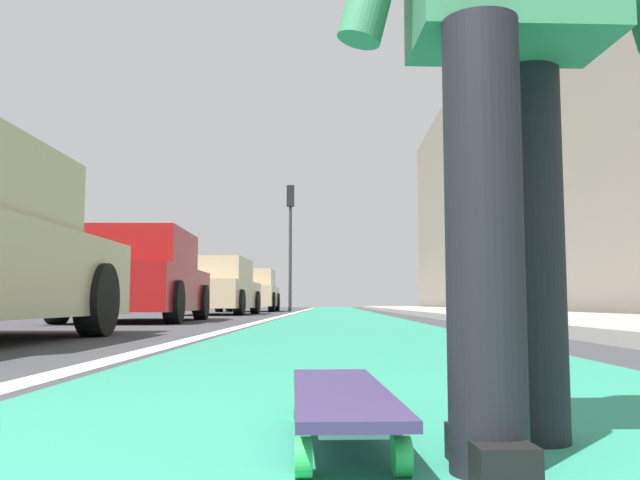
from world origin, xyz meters
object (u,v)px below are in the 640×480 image
Objects in this scene: skateboard at (340,398)px; parked_car_far at (217,288)px; parked_car_mid at (137,278)px; parked_car_end at (249,291)px; traffic_light at (290,225)px.

skateboard is 0.19× the size of parked_car_far.
skateboard is at bearing -161.44° from parked_car_mid.
skateboard is at bearing -169.41° from parked_car_far.
skateboard is at bearing -172.57° from parked_car_end.
parked_car_far is at bearing 10.59° from skateboard.
parked_car_end is (6.52, -0.08, 0.02)m from parked_car_far.
parked_car_far is at bearing 179.33° from parked_car_end.
parked_car_far is 6.52m from parked_car_end.
parked_car_mid is (9.53, 3.20, 0.61)m from skateboard.
traffic_light is at bearing 3.77° from skateboard.
parked_car_mid is 14.67m from traffic_light.
traffic_light reaches higher than skateboard.
parked_car_far is (6.82, -0.14, 0.00)m from parked_car_mid.
parked_car_far is 8.09m from traffic_light.
traffic_light is at bearing -6.46° from parked_car_mid.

